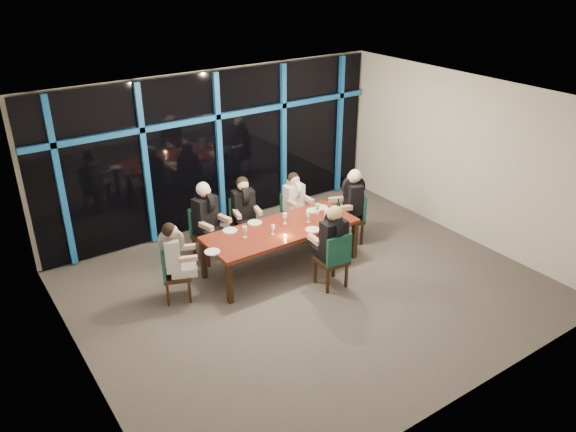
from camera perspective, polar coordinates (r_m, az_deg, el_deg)
The scene contains 29 objects.
room at distance 8.19m, azimuth 2.38°, elevation 4.65°, with size 7.04×7.00×3.02m.
window_wall at distance 10.71m, azimuth -7.06°, elevation 6.90°, with size 6.86×0.43×2.94m.
dining_table at distance 9.34m, azimuth -0.69°, elevation -1.60°, with size 2.60×1.00×0.75m.
chair_far_left at distance 9.79m, azimuth -8.45°, elevation -1.41°, with size 0.55×0.55×0.98m.
chair_far_mid at distance 10.14m, azimuth -4.58°, elevation -0.41°, with size 0.51×0.51×0.93m.
chair_far_right at distance 10.50m, azimuth 0.46°, elevation 0.45°, with size 0.40×0.40×0.87m.
chair_end_left at distance 8.77m, azimuth -11.77°, elevation -5.51°, with size 0.54×0.54×0.89m.
chair_end_right at distance 10.34m, azimuth 6.76°, elevation 0.16°, with size 0.57×0.57×0.97m.
chair_near_mid at distance 8.88m, azimuth 4.75°, elevation -4.27°, with size 0.48×0.48×0.97m.
diner_far_left at distance 9.56m, azimuth -8.27°, elevation 0.51°, with size 0.56×0.66×0.96m.
diner_far_mid at distance 9.91m, azimuth -4.51°, elevation 1.32°, with size 0.51×0.62×0.90m.
diner_far_right at distance 10.30m, azimuth 0.70°, elevation 2.05°, with size 0.43×0.54×0.85m.
diner_end_left at distance 8.59m, azimuth -11.48°, elevation -3.43°, with size 0.61×0.55×0.87m.
diner_end_right at distance 10.15m, azimuth 6.44°, elevation 2.07°, with size 0.66×0.58×0.94m.
diner_near_mid at distance 8.75m, azimuth 4.53°, elevation -1.85°, with size 0.50×0.62×0.95m.
plate_far_left at distance 9.26m, azimuth -5.90°, elevation -1.47°, with size 0.24×0.24×0.01m, color white.
plate_far_mid at distance 9.48m, azimuth -3.40°, elevation -0.68°, with size 0.24×0.24×0.01m, color white.
plate_far_right at distance 9.92m, azimuth 2.56°, elevation 0.57°, with size 0.24×0.24×0.01m, color white.
plate_end_left at distance 8.67m, azimuth -7.44°, elevation -3.54°, with size 0.24×0.24×0.01m, color white.
plate_end_right at distance 10.04m, azimuth 3.39°, elevation 0.87°, with size 0.24×0.24×0.01m, color white.
plate_near_mid at distance 9.24m, azimuth 2.52°, elevation -1.40°, with size 0.24×0.24×0.01m, color white.
wine_bottle at distance 9.74m, azimuth 5.10°, elevation 0.74°, with size 0.07×0.07×0.31m.
water_pitcher at distance 9.52m, azimuth 4.04°, elevation 0.07°, with size 0.13×0.12×0.21m.
tea_light at distance 9.04m, azimuth -0.28°, elevation -1.99°, with size 0.04×0.04×0.03m, color #FFAF4C.
wine_glass_a at distance 9.06m, azimuth -1.54°, elevation -1.17°, with size 0.06×0.06×0.16m.
wine_glass_b at distance 9.39m, azimuth -0.31°, elevation -0.01°, with size 0.07×0.07×0.19m.
wine_glass_c at distance 9.45m, azimuth 2.08°, elevation 0.15°, with size 0.08×0.08×0.20m.
wine_glass_d at distance 8.97m, azimuth -4.42°, elevation -1.37°, with size 0.08×0.08×0.20m.
wine_glass_e at distance 9.77m, azimuth 3.01°, elevation 0.98°, with size 0.07×0.07×0.19m.
Camera 1 is at (-4.59, -6.12, 4.96)m, focal length 35.00 mm.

